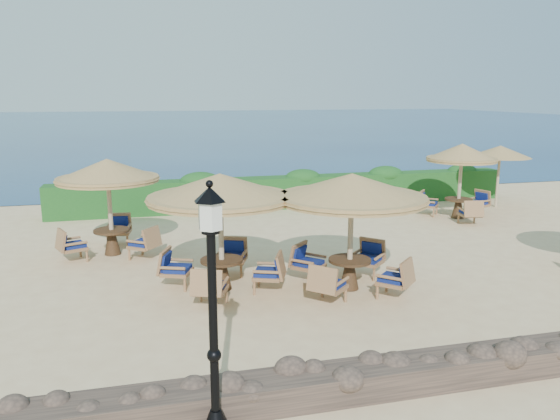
% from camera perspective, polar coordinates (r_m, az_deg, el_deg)
% --- Properties ---
extents(ground, '(120.00, 120.00, 0.00)m').
position_cam_1_polar(ground, '(14.79, 8.48, -5.19)').
color(ground, beige).
rests_on(ground, ground).
extents(sea, '(160.00, 160.00, 0.00)m').
position_cam_1_polar(sea, '(83.31, -10.50, 8.89)').
color(sea, navy).
rests_on(sea, ground).
extents(hedge, '(18.00, 0.90, 1.20)m').
position_cam_1_polar(hedge, '(21.29, 1.09, 1.92)').
color(hedge, '#164519').
rests_on(hedge, ground).
extents(stone_wall, '(15.00, 0.65, 0.44)m').
position_cam_1_polar(stone_wall, '(9.70, 23.13, -14.21)').
color(stone_wall, brown).
rests_on(stone_wall, ground).
extents(lamp_post, '(0.44, 0.44, 3.31)m').
position_cam_1_polar(lamp_post, '(6.85, -6.98, -12.19)').
color(lamp_post, black).
rests_on(lamp_post, ground).
extents(extra_parasol, '(2.30, 2.30, 2.41)m').
position_cam_1_polar(extra_parasol, '(22.67, 22.02, 5.67)').
color(extra_parasol, tan).
rests_on(extra_parasol, ground).
extents(cafe_set_0, '(3.25, 3.25, 2.65)m').
position_cam_1_polar(cafe_set_0, '(12.08, -6.25, 0.40)').
color(cafe_set_0, tan).
rests_on(cafe_set_0, ground).
extents(cafe_set_1, '(3.37, 3.37, 2.65)m').
position_cam_1_polar(cafe_set_1, '(12.12, 7.46, 0.50)').
color(cafe_set_1, tan).
rests_on(cafe_set_1, ground).
extents(cafe_set_3, '(2.80, 2.81, 2.65)m').
position_cam_1_polar(cafe_set_3, '(15.41, -17.48, 2.34)').
color(cafe_set_3, tan).
rests_on(cafe_set_3, ground).
extents(cafe_set_4, '(2.72, 2.66, 2.65)m').
position_cam_1_polar(cafe_set_4, '(20.17, 18.38, 4.22)').
color(cafe_set_4, tan).
rests_on(cafe_set_4, ground).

